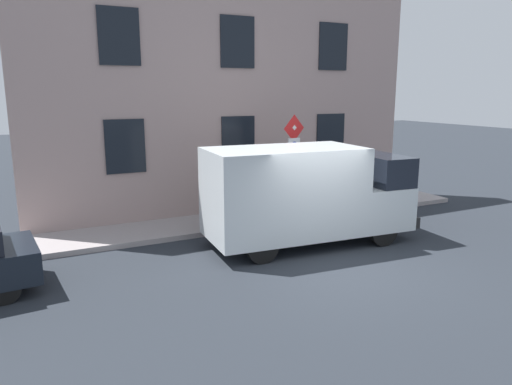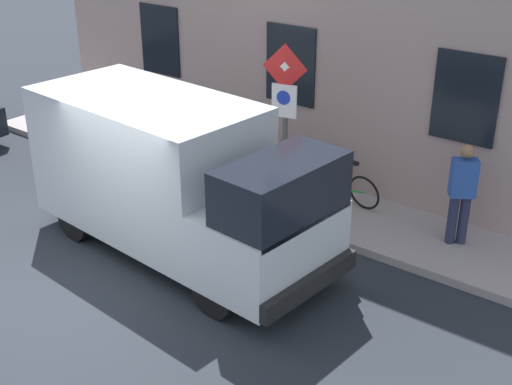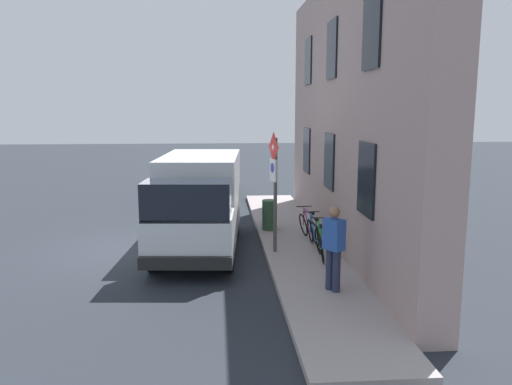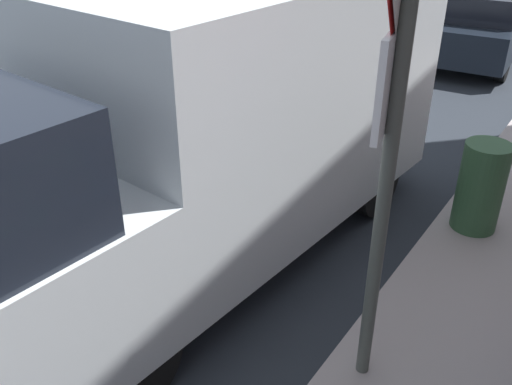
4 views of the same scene
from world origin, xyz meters
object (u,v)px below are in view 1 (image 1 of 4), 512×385
pedestrian (352,175)px  bicycle_purple (247,202)px  bicycle_blue (268,199)px  sign_post_stacked (293,152)px  delivery_van (306,193)px  litter_bin (217,211)px  bicycle_green (289,197)px

pedestrian → bicycle_purple: bearing=-128.0°
bicycle_blue → pedestrian: pedestrian is taller
sign_post_stacked → pedestrian: size_ratio=1.70×
delivery_van → bicycle_purple: bearing=98.7°
sign_post_stacked → bicycle_purple: bearing=42.4°
pedestrian → litter_bin: bearing=-116.8°
litter_bin → delivery_van: bearing=-142.2°
sign_post_stacked → delivery_van: 2.20m
pedestrian → litter_bin: size_ratio=1.91×
delivery_van → pedestrian: delivery_van is taller
bicycle_green → bicycle_purple: same height
litter_bin → bicycle_blue: bearing=-65.9°
bicycle_purple → pedestrian: bearing=169.7°
pedestrian → litter_bin: (-0.74, 5.21, -0.48)m
sign_post_stacked → delivery_van: size_ratio=0.54×
bicycle_purple → pedestrian: size_ratio=1.00×
bicycle_green → bicycle_purple: size_ratio=1.00×
sign_post_stacked → bicycle_green: 2.01m
bicycle_purple → litter_bin: litter_bin is taller
bicycle_green → pedestrian: 2.41m
bicycle_green → litter_bin: 3.04m
delivery_van → sign_post_stacked: bearing=72.4°
delivery_van → bicycle_purple: 3.11m
sign_post_stacked → pedestrian: sign_post_stacked is taller
delivery_van → bicycle_green: bearing=71.1°
sign_post_stacked → bicycle_purple: size_ratio=1.70×
sign_post_stacked → litter_bin: (0.14, 2.36, -1.52)m
bicycle_green → litter_bin: (-0.95, 2.88, 0.08)m
bicycle_green → bicycle_blue: size_ratio=1.00×
bicycle_green → bicycle_purple: 1.51m
delivery_van → pedestrian: (2.78, -3.63, -0.26)m
pedestrian → litter_bin: pedestrian is taller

